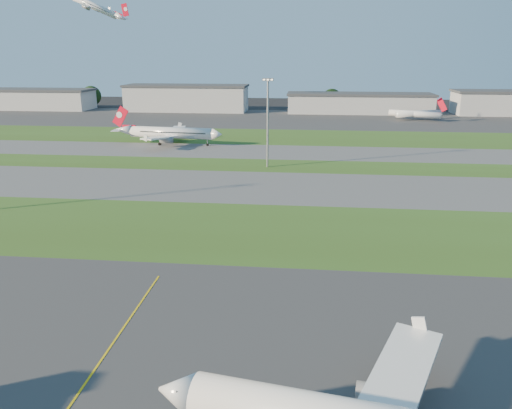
# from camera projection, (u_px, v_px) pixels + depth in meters

# --- Properties ---
(ground) EXTENTS (700.00, 700.00, 0.00)m
(ground) POSITION_uv_depth(u_px,v_px,m) (17.00, 407.00, 47.71)
(ground) COLOR black
(ground) RESTS_ON ground
(apron_near) EXTENTS (300.00, 70.00, 0.01)m
(apron_near) POSITION_uv_depth(u_px,v_px,m) (17.00, 407.00, 47.70)
(apron_near) COLOR #333335
(apron_near) RESTS_ON ground
(grass_strip_a) EXTENTS (300.00, 34.00, 0.01)m
(grass_strip_a) POSITION_uv_depth(u_px,v_px,m) (167.00, 227.00, 97.19)
(grass_strip_a) COLOR #36501A
(grass_strip_a) RESTS_ON ground
(taxiway_a) EXTENTS (300.00, 32.00, 0.01)m
(taxiway_a) POSITION_uv_depth(u_px,v_px,m) (202.00, 185.00, 128.60)
(taxiway_a) COLOR #515154
(taxiway_a) RESTS_ON ground
(grass_strip_b) EXTENTS (300.00, 18.00, 0.01)m
(grass_strip_b) POSITION_uv_depth(u_px,v_px,m) (219.00, 164.00, 152.40)
(grass_strip_b) COLOR #36501A
(grass_strip_b) RESTS_ON ground
(taxiway_b) EXTENTS (300.00, 26.00, 0.01)m
(taxiway_b) POSITION_uv_depth(u_px,v_px,m) (230.00, 151.00, 173.33)
(taxiway_b) COLOR #515154
(taxiway_b) RESTS_ON ground
(grass_strip_c) EXTENTS (300.00, 40.00, 0.01)m
(grass_strip_c) POSITION_uv_depth(u_px,v_px,m) (243.00, 136.00, 204.74)
(grass_strip_c) COLOR #36501A
(grass_strip_c) RESTS_ON ground
(apron_far) EXTENTS (400.00, 80.00, 0.01)m
(apron_far) POSITION_uv_depth(u_px,v_px,m) (258.00, 118.00, 261.84)
(apron_far) COLOR #333335
(apron_far) RESTS_ON ground
(airliner_taxiing) EXTENTS (39.54, 33.38, 12.35)m
(airliner_taxiing) POSITION_uv_depth(u_px,v_px,m) (171.00, 133.00, 184.58)
(airliner_taxiing) COLOR white
(airliner_taxiing) RESTS_ON ground
(airliner_departing) EXTENTS (31.73, 26.85, 9.90)m
(airliner_departing) POSITION_uv_depth(u_px,v_px,m) (93.00, 6.00, 243.43)
(airliner_departing) COLOR white
(mini_jet_near) EXTENTS (26.84, 13.47, 9.48)m
(mini_jet_near) POSITION_uv_depth(u_px,v_px,m) (419.00, 113.00, 254.18)
(mini_jet_near) COLOR white
(mini_jet_near) RESTS_ON ground
(mini_jet_far) EXTENTS (26.52, 14.15, 9.48)m
(mini_jet_far) POSITION_uv_depth(u_px,v_px,m) (415.00, 114.00, 252.62)
(mini_jet_far) COLOR white
(mini_jet_far) RESTS_ON ground
(light_mast_centre) EXTENTS (3.20, 0.70, 25.80)m
(light_mast_centre) POSITION_uv_depth(u_px,v_px,m) (268.00, 117.00, 144.68)
(light_mast_centre) COLOR gray
(light_mast_centre) RESTS_ON ground
(hangar_far_west) EXTENTS (91.80, 23.00, 12.20)m
(hangar_far_west) POSITION_uv_depth(u_px,v_px,m) (18.00, 99.00, 303.79)
(hangar_far_west) COLOR #A6A8AE
(hangar_far_west) RESTS_ON ground
(hangar_west) EXTENTS (71.40, 23.00, 15.20)m
(hangar_west) POSITION_uv_depth(u_px,v_px,m) (187.00, 98.00, 292.73)
(hangar_west) COLOR #A6A8AE
(hangar_west) RESTS_ON ground
(hangar_east) EXTENTS (81.60, 23.00, 11.20)m
(hangar_east) POSITION_uv_depth(u_px,v_px,m) (359.00, 103.00, 283.20)
(hangar_east) COLOR #A6A8AE
(hangar_east) RESTS_ON ground
(tree_west) EXTENTS (12.10, 12.10, 13.20)m
(tree_west) POSITION_uv_depth(u_px,v_px,m) (91.00, 96.00, 313.73)
(tree_west) COLOR black
(tree_west) RESTS_ON ground
(tree_mid_west) EXTENTS (9.90, 9.90, 10.80)m
(tree_mid_west) POSITION_uv_depth(u_px,v_px,m) (232.00, 100.00, 301.20)
(tree_mid_west) COLOR black
(tree_mid_west) RESTS_ON ground
(tree_mid_east) EXTENTS (11.55, 11.55, 12.60)m
(tree_mid_east) POSITION_uv_depth(u_px,v_px,m) (332.00, 99.00, 297.70)
(tree_mid_east) COLOR black
(tree_mid_east) RESTS_ON ground
(tree_east) EXTENTS (10.45, 10.45, 11.40)m
(tree_east) POSITION_uv_depth(u_px,v_px,m) (463.00, 101.00, 288.40)
(tree_east) COLOR black
(tree_east) RESTS_ON ground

